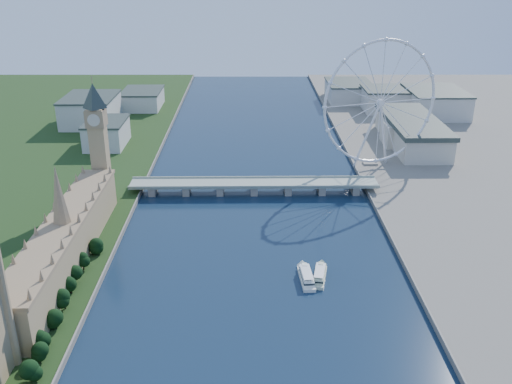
{
  "coord_description": "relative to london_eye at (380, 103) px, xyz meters",
  "views": [
    {
      "loc": [
        -4.38,
        -171.56,
        195.9
      ],
      "look_at": [
        0.57,
        210.0,
        37.53
      ],
      "focal_mm": 40.0,
      "sensor_mm": 36.0,
      "label": 1
    }
  ],
  "objects": [
    {
      "name": "westminster_bridge",
      "position": [
        -119.98,
        -55.08,
        -60.89
      ],
      "size": [
        220.0,
        22.0,
        9.5
      ],
      "color": "gray",
      "rests_on": "ground"
    },
    {
      "name": "tour_boat_near",
      "position": [
        -87.37,
        -205.89,
        -67.52
      ],
      "size": [
        10.4,
        32.96,
        7.21
      ],
      "primitive_type": null,
      "rotation": [
        0.0,
        0.0,
        0.06
      ],
      "color": "white",
      "rests_on": "ground"
    },
    {
      "name": "city_skyline",
      "position": [
        -80.75,
        205.0,
        -50.56
      ],
      "size": [
        505.0,
        280.0,
        32.0
      ],
      "color": "beige",
      "rests_on": "ground"
    },
    {
      "name": "parliament_range",
      "position": [
        -247.98,
        -185.08,
        -49.04
      ],
      "size": [
        24.0,
        200.0,
        70.0
      ],
      "color": "tan",
      "rests_on": "ground"
    },
    {
      "name": "london_eye",
      "position": [
        0.0,
        0.0,
        0.0
      ],
      "size": [
        113.6,
        39.12,
        124.3
      ],
      "color": "silver",
      "rests_on": "ground"
    },
    {
      "name": "county_hall",
      "position": [
        55.02,
        74.92,
        -67.52
      ],
      "size": [
        54.0,
        144.0,
        35.0
      ],
      "primitive_type": null,
      "color": "beige",
      "rests_on": "ground"
    },
    {
      "name": "tour_boat_far",
      "position": [
        -78.53,
        -203.71,
        -67.52
      ],
      "size": [
        14.32,
        32.31,
        6.94
      ],
      "primitive_type": null,
      "rotation": [
        0.0,
        0.0,
        -0.21
      ],
      "color": "beige",
      "rests_on": "ground"
    },
    {
      "name": "tree_row",
      "position": [
        -232.98,
        -281.08,
        -59.03
      ],
      "size": [
        8.79,
        216.79,
        19.75
      ],
      "color": "black",
      "rests_on": "ground"
    },
    {
      "name": "big_ben",
      "position": [
        -247.98,
        -77.08,
        -0.95
      ],
      "size": [
        20.02,
        20.02,
        110.0
      ],
      "color": "tan",
      "rests_on": "ground"
    }
  ]
}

